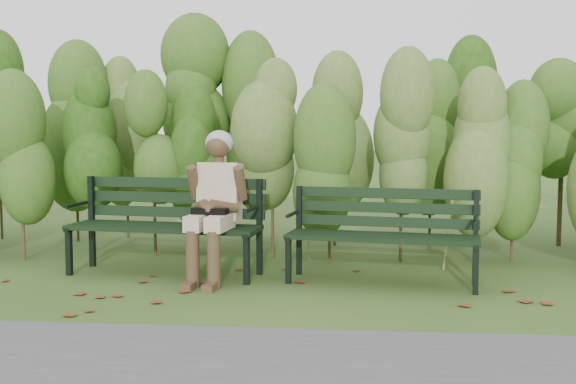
{
  "coord_description": "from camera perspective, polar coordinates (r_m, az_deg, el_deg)",
  "views": [
    {
      "loc": [
        0.49,
        -5.0,
        1.23
      ],
      "look_at": [
        0.0,
        0.35,
        0.75
      ],
      "focal_mm": 42.0,
      "sensor_mm": 36.0,
      "label": 1
    }
  ],
  "objects": [
    {
      "name": "ground",
      "position": [
        5.17,
        -0.36,
        -8.65
      ],
      "size": [
        80.0,
        80.0,
        0.0
      ],
      "primitive_type": "plane",
      "color": "#2F4918"
    },
    {
      "name": "hedge_band",
      "position": [
        6.88,
        1.15,
        5.34
      ],
      "size": [
        11.04,
        1.67,
        2.42
      ],
      "color": "#47381E",
      "rests_on": "ground"
    },
    {
      "name": "leaf_litter",
      "position": [
        5.02,
        -0.04,
        -9.05
      ],
      "size": [
        5.76,
        2.26,
        0.01
      ],
      "color": "brown",
      "rests_on": "ground"
    },
    {
      "name": "bench_left",
      "position": [
        5.95,
        -10.12,
        -2.13
      ],
      "size": [
        1.72,
        0.76,
        0.83
      ],
      "color": "black",
      "rests_on": "ground"
    },
    {
      "name": "bench_right",
      "position": [
        5.57,
        8.06,
        -2.97
      ],
      "size": [
        1.6,
        0.75,
        0.77
      ],
      "color": "black",
      "rests_on": "ground"
    },
    {
      "name": "seated_woman",
      "position": [
        5.59,
        -6.2,
        -0.39
      ],
      "size": [
        0.52,
        0.76,
        1.24
      ],
      "color": "#C2AA90",
      "rests_on": "ground"
    }
  ]
}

